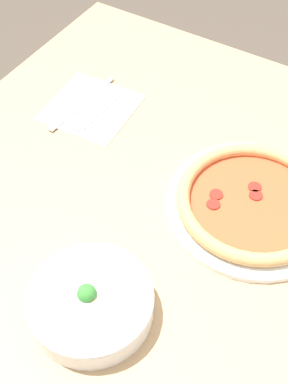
# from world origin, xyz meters

# --- Properties ---
(ground_plane) EXTENTS (8.00, 8.00, 0.00)m
(ground_plane) POSITION_xyz_m (0.00, 0.00, 0.00)
(ground_plane) COLOR #4C4238
(dining_table) EXTENTS (1.25, 1.03, 0.72)m
(dining_table) POSITION_xyz_m (0.00, 0.00, 0.63)
(dining_table) COLOR tan
(dining_table) RESTS_ON ground_plane
(pizza) EXTENTS (0.33, 0.33, 0.04)m
(pizza) POSITION_xyz_m (-0.05, -0.06, 0.74)
(pizza) COLOR white
(pizza) RESTS_ON dining_table
(bowl) EXTENTS (0.21, 0.21, 0.07)m
(bowl) POSITION_xyz_m (0.09, 0.28, 0.75)
(bowl) COLOR white
(bowl) RESTS_ON dining_table
(napkin) EXTENTS (0.20, 0.20, 0.00)m
(napkin) POSITION_xyz_m (0.38, -0.14, 0.72)
(napkin) COLOR white
(napkin) RESTS_ON dining_table
(fork) EXTENTS (0.02, 0.17, 0.00)m
(fork) POSITION_xyz_m (0.35, -0.14, 0.73)
(fork) COLOR silver
(fork) RESTS_ON napkin
(knife) EXTENTS (0.03, 0.22, 0.01)m
(knife) POSITION_xyz_m (0.40, -0.15, 0.73)
(knife) COLOR silver
(knife) RESTS_ON napkin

